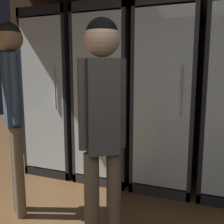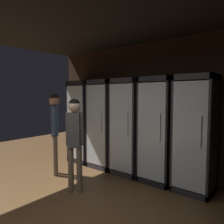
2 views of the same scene
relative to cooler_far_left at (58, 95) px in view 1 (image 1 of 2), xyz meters
The scene contains 5 objects.
cooler_far_left is the anchor object (origin of this frame).
cooler_left 0.70m from the cooler_far_left, ahead, with size 0.64×0.62×2.04m.
cooler_center 1.40m from the cooler_far_left, ahead, with size 0.64×0.62×2.04m.
shopper_near 1.13m from the cooler_far_left, 77.24° to the right, with size 0.26×0.23×1.71m.
shopper_far 1.85m from the cooler_far_left, 48.71° to the right, with size 0.26×0.24×1.63m.
Camera 1 is at (-0.21, -0.11, 1.32)m, focal length 40.69 mm.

